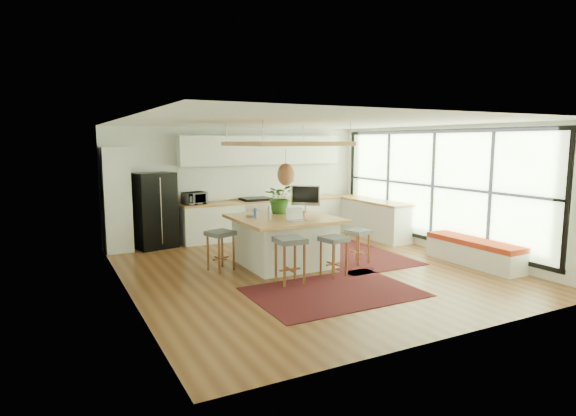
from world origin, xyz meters
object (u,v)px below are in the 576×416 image
island_plant (279,200)px  monitor (306,200)px  fridge (154,207)px  stool_right_back (324,237)px  stool_right_front (358,245)px  island (284,241)px  stool_near_right (334,256)px  stool_near_left (290,263)px  laptop (297,214)px  stool_left_side (221,251)px  microwave (194,197)px

island_plant → monitor: bearing=-13.8°
fridge → stool_right_back: size_ratio=2.28×
stool_right_front → stool_right_back: bearing=100.4°
fridge → monitor: 3.45m
island → stool_right_front: 1.44m
island_plant → stool_right_front: bearing=-41.7°
stool_near_right → monitor: (0.26, 1.46, 0.83)m
stool_near_right → monitor: size_ratio=1.18×
stool_near_left → monitor: (1.16, 1.52, 0.83)m
laptop → monitor: (0.66, 0.85, 0.14)m
stool_near_left → stool_right_front: stool_near_left is taller
stool_left_side → stool_near_left: bearing=-61.0°
fridge → stool_near_left: (1.39, -3.82, -0.57)m
monitor → fridge: bearing=179.4°
stool_near_right → stool_right_back: bearing=63.9°
island_plant → stool_left_side: bearing=-166.9°
fridge → laptop: size_ratio=4.80×
laptop → microwave: (-0.98, 3.14, 0.05)m
monitor → island_plant: 0.55m
island → laptop: bearing=-90.5°
stool_right_back → island_plant: (-1.01, 0.10, 0.83)m
fridge → stool_right_back: (3.03, -2.27, -0.57)m
fridge → island_plant: size_ratio=2.53×
island → stool_right_front: size_ratio=2.79×
stool_near_left → monitor: monitor is taller
stool_right_back → monitor: size_ratio=1.23×
island → island_plant: bearing=74.8°
stool_left_side → microwave: microwave is taller
fridge → stool_left_side: bearing=-87.7°
stool_near_left → fridge: bearing=110.0°
stool_near_right → stool_left_side: stool_left_side is taller
laptop → microwave: 3.29m
monitor → stool_right_back: bearing=45.1°
fridge → island: 3.28m
island → island_plant: island_plant is taller
stool_right_front → laptop: laptop is taller
fridge → microwave: 0.93m
microwave → island_plant: bearing=-80.6°
fridge → stool_near_left: fridge is taller
fridge → stool_right_back: bearing=-49.4°
stool_right_front → laptop: (-1.31, 0.07, 0.70)m
laptop → stool_left_side: bearing=156.7°
fridge → island: bearing=-66.8°
laptop → microwave: bearing=112.3°
microwave → laptop: bearing=-90.5°
stool_near_right → island_plant: 1.82m
laptop → stool_right_front: bearing=2.0°
island → stool_near_left: 1.29m
stool_right_back → stool_left_side: (-2.37, -0.22, 0.00)m
stool_near_left → island: bearing=67.2°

